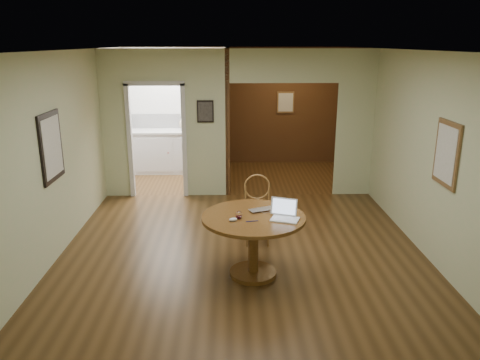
{
  "coord_description": "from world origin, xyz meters",
  "views": [
    {
      "loc": [
        -0.16,
        -5.98,
        2.81
      ],
      "look_at": [
        -0.03,
        -0.2,
        1.1
      ],
      "focal_mm": 35.0,
      "sensor_mm": 36.0,
      "label": 1
    }
  ],
  "objects_px": {
    "closed_laptop": "(263,211)",
    "chair": "(257,205)",
    "dining_table": "(253,232)",
    "open_laptop": "(284,213)"
  },
  "relations": [
    {
      "from": "closed_laptop",
      "to": "chair",
      "type": "bearing_deg",
      "value": 67.56
    },
    {
      "from": "dining_table",
      "to": "chair",
      "type": "bearing_deg",
      "value": 84.09
    },
    {
      "from": "dining_table",
      "to": "open_laptop",
      "type": "relative_size",
      "value": 3.36
    },
    {
      "from": "closed_laptop",
      "to": "open_laptop",
      "type": "bearing_deg",
      "value": -65.47
    },
    {
      "from": "open_laptop",
      "to": "dining_table",
      "type": "bearing_deg",
      "value": -172.47
    },
    {
      "from": "open_laptop",
      "to": "closed_laptop",
      "type": "height_order",
      "value": "open_laptop"
    },
    {
      "from": "open_laptop",
      "to": "closed_laptop",
      "type": "distance_m",
      "value": 0.32
    },
    {
      "from": "dining_table",
      "to": "closed_laptop",
      "type": "height_order",
      "value": "closed_laptop"
    },
    {
      "from": "dining_table",
      "to": "closed_laptop",
      "type": "xyz_separation_m",
      "value": [
        0.13,
        0.13,
        0.22
      ]
    },
    {
      "from": "chair",
      "to": "open_laptop",
      "type": "bearing_deg",
      "value": -76.82
    }
  ]
}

